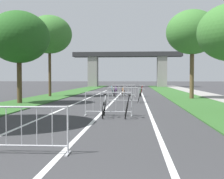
% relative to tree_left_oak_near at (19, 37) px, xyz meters
% --- Properties ---
extents(grass_verge_left, '(3.18, 68.21, 0.05)m').
position_rel_tree_left_oak_near_xyz_m(grass_verge_left, '(0.11, 10.51, -4.24)').
color(grass_verge_left, '#2D5B26').
rests_on(grass_verge_left, ground).
extents(grass_verge_right, '(3.18, 68.21, 0.05)m').
position_rel_tree_left_oak_near_xyz_m(grass_verge_right, '(11.59, 10.51, -4.24)').
color(grass_verge_right, '#2D5B26').
rests_on(grass_verge_right, ground).
extents(sidewalk_path_right, '(2.25, 68.21, 0.08)m').
position_rel_tree_left_oak_near_xyz_m(sidewalk_path_right, '(14.31, 10.51, -4.23)').
color(sidewalk_path_right, gray).
rests_on(sidewalk_path_right, ground).
extents(lane_stripe_center, '(0.14, 39.46, 0.01)m').
position_rel_tree_left_oak_near_xyz_m(lane_stripe_center, '(5.85, 2.33, -4.27)').
color(lane_stripe_center, silver).
rests_on(lane_stripe_center, ground).
extents(lane_stripe_right_lane, '(0.14, 39.46, 0.01)m').
position_rel_tree_left_oak_near_xyz_m(lane_stripe_right_lane, '(8.14, 2.33, -4.27)').
color(lane_stripe_right_lane, silver).
rests_on(lane_stripe_right_lane, ground).
extents(lane_stripe_left_lane, '(0.14, 39.46, 0.01)m').
position_rel_tree_left_oak_near_xyz_m(lane_stripe_left_lane, '(3.57, 2.33, -4.27)').
color(lane_stripe_left_lane, silver).
rests_on(lane_stripe_left_lane, ground).
extents(overpass_bridge, '(20.45, 2.88, 6.52)m').
position_rel_tree_left_oak_near_xyz_m(overpass_bridge, '(5.85, 38.97, 0.24)').
color(overpass_bridge, '#2D2D30').
rests_on(overpass_bridge, ground).
extents(tree_left_oak_near, '(3.91, 3.91, 5.95)m').
position_rel_tree_left_oak_near_xyz_m(tree_left_oak_near, '(0.00, 0.00, 0.00)').
color(tree_left_oak_near, '#4C3823').
rests_on(tree_left_oak_near, ground).
extents(tree_left_oak_mid, '(3.95, 3.95, 7.19)m').
position_rel_tree_left_oak_near_xyz_m(tree_left_oak_mid, '(-0.14, 7.51, 1.22)').
color(tree_left_oak_mid, '#4C3823').
rests_on(tree_left_oak_mid, ground).
extents(tree_right_maple_mid, '(4.08, 4.08, 7.00)m').
position_rel_tree_left_oak_near_xyz_m(tree_right_maple_mid, '(11.88, 5.35, 0.97)').
color(tree_right_maple_mid, brown).
rests_on(tree_right_maple_mid, ground).
extents(crowd_barrier_nearest, '(2.11, 0.49, 1.05)m').
position_rel_tree_left_oak_near_xyz_m(crowd_barrier_nearest, '(4.98, -12.74, -3.75)').
color(crowd_barrier_nearest, '#ADADB2').
rests_on(crowd_barrier_nearest, ground).
extents(crowd_barrier_second, '(2.12, 0.54, 1.05)m').
position_rel_tree_left_oak_near_xyz_m(crowd_barrier_second, '(6.28, -5.84, -3.75)').
color(crowd_barrier_second, '#ADADB2').
rests_on(crowd_barrier_second, ground).
extents(crowd_barrier_third, '(2.11, 0.46, 1.05)m').
position_rel_tree_left_oak_near_xyz_m(crowd_barrier_third, '(6.66, 1.06, -3.75)').
color(crowd_barrier_third, '#ADADB2').
rests_on(crowd_barrier_third, ground).
extents(crowd_barrier_fourth, '(2.11, 0.46, 1.05)m').
position_rel_tree_left_oak_near_xyz_m(crowd_barrier_fourth, '(6.41, 7.96, -3.75)').
color(crowd_barrier_fourth, '#ADADB2').
rests_on(crowd_barrier_fourth, ground).
extents(bicycle_silver_0, '(0.49, 1.78, 1.00)m').
position_rel_tree_left_oak_near_xyz_m(bicycle_silver_0, '(6.13, -6.30, -3.87)').
color(bicycle_silver_0, black).
rests_on(bicycle_silver_0, ground).
extents(bicycle_purple_1, '(0.53, 1.65, 0.98)m').
position_rel_tree_left_oak_near_xyz_m(bicycle_purple_1, '(5.69, 7.59, -3.89)').
color(bicycle_purple_1, black).
rests_on(bicycle_purple_1, ground).
extents(bicycle_black_2, '(0.48, 1.72, 0.99)m').
position_rel_tree_left_oak_near_xyz_m(bicycle_black_2, '(7.10, -6.33, -3.89)').
color(bicycle_black_2, black).
rests_on(bicycle_black_2, ground).
extents(bicycle_orange_3, '(0.46, 1.67, 0.88)m').
position_rel_tree_left_oak_near_xyz_m(bicycle_orange_3, '(6.36, 8.36, -3.90)').
color(bicycle_orange_3, black).
rests_on(bicycle_orange_3, ground).
extents(bicycle_green_4, '(0.45, 1.65, 1.03)m').
position_rel_tree_left_oak_near_xyz_m(bicycle_green_4, '(7.71, 1.65, -3.88)').
color(bicycle_green_4, black).
rests_on(bicycle_green_4, ground).
extents(bicycle_red_5, '(0.55, 1.65, 1.05)m').
position_rel_tree_left_oak_near_xyz_m(bicycle_red_5, '(7.94, 8.44, -3.89)').
color(bicycle_red_5, black).
rests_on(bicycle_red_5, ground).
extents(bicycle_teal_6, '(0.59, 1.62, 0.95)m').
position_rel_tree_left_oak_near_xyz_m(bicycle_teal_6, '(5.40, 8.50, -3.92)').
color(bicycle_teal_6, black).
rests_on(bicycle_teal_6, ground).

